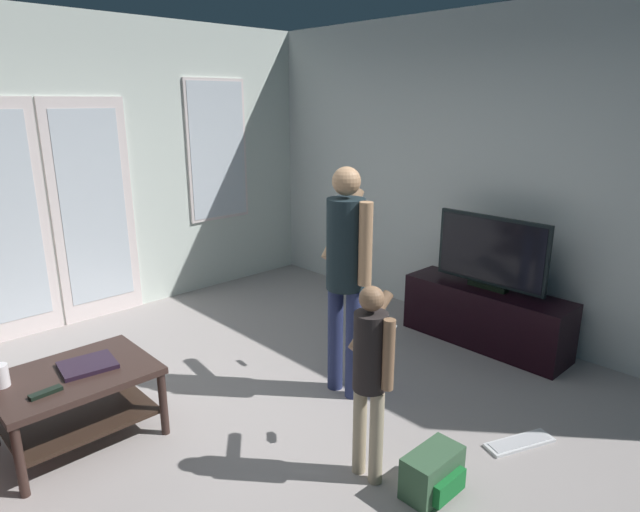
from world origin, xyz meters
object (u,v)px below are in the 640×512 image
(tv_stand, at_px, (486,316))
(cup_near_edge, at_px, (0,376))
(person_adult, at_px, (346,263))
(flat_screen_tv, at_px, (491,252))
(backpack, at_px, (433,473))
(tv_remote_black, at_px, (46,393))
(loose_keyboard, at_px, (520,443))
(laptop_closed, at_px, (88,365))
(coffee_table, at_px, (76,391))
(person_child, at_px, (371,366))

(tv_stand, distance_m, cup_near_edge, 3.53)
(tv_stand, height_order, person_adult, person_adult)
(flat_screen_tv, distance_m, person_adult, 1.45)
(flat_screen_tv, height_order, backpack, flat_screen_tv)
(cup_near_edge, bearing_deg, person_adult, -22.95)
(tv_remote_black, bearing_deg, loose_keyboard, -44.04)
(laptop_closed, bearing_deg, coffee_table, -165.96)
(person_child, bearing_deg, cup_near_edge, 131.91)
(flat_screen_tv, bearing_deg, coffee_table, 162.13)
(backpack, bearing_deg, coffee_table, 123.92)
(loose_keyboard, relative_size, laptop_closed, 1.49)
(flat_screen_tv, distance_m, cup_near_edge, 3.53)
(tv_stand, distance_m, laptop_closed, 3.08)
(flat_screen_tv, relative_size, cup_near_edge, 7.44)
(backpack, height_order, loose_keyboard, backpack)
(flat_screen_tv, xyz_separation_m, person_adult, (-1.42, 0.26, 0.15))
(person_child, bearing_deg, loose_keyboard, -26.93)
(flat_screen_tv, relative_size, person_child, 0.87)
(person_adult, distance_m, person_child, 0.95)
(backpack, distance_m, laptop_closed, 2.09)
(person_adult, height_order, backpack, person_adult)
(flat_screen_tv, bearing_deg, tv_stand, -65.66)
(backpack, height_order, tv_remote_black, tv_remote_black)
(person_child, xyz_separation_m, backpack, (0.15, -0.33, -0.55))
(person_child, bearing_deg, tv_remote_black, 133.96)
(coffee_table, bearing_deg, person_child, -54.11)
(coffee_table, relative_size, tv_remote_black, 5.15)
(person_child, xyz_separation_m, laptop_closed, (-0.94, 1.43, -0.20))
(backpack, bearing_deg, laptop_closed, 121.71)
(person_child, relative_size, laptop_closed, 3.63)
(person_child, distance_m, cup_near_edge, 2.06)
(person_adult, bearing_deg, cup_near_edge, 157.05)
(backpack, relative_size, cup_near_edge, 2.65)
(flat_screen_tv, height_order, laptop_closed, flat_screen_tv)
(laptop_closed, relative_size, tv_remote_black, 1.80)
(cup_near_edge, bearing_deg, loose_keyboard, -41.29)
(coffee_table, relative_size, backpack, 2.56)
(coffee_table, bearing_deg, tv_stand, -17.92)
(person_adult, xyz_separation_m, laptop_closed, (-1.49, 0.71, -0.49))
(flat_screen_tv, height_order, loose_keyboard, flat_screen_tv)
(backpack, relative_size, loose_keyboard, 0.75)
(laptop_closed, height_order, cup_near_edge, cup_near_edge)
(backpack, distance_m, loose_keyboard, 0.75)
(loose_keyboard, relative_size, tv_remote_black, 2.69)
(laptop_closed, bearing_deg, cup_near_edge, 173.88)
(loose_keyboard, bearing_deg, person_adult, 105.56)
(tv_stand, relative_size, person_child, 1.25)
(tv_remote_black, bearing_deg, person_child, -50.86)
(person_adult, relative_size, loose_keyboard, 3.49)
(tv_stand, xyz_separation_m, tv_remote_black, (-3.20, 0.82, 0.22))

